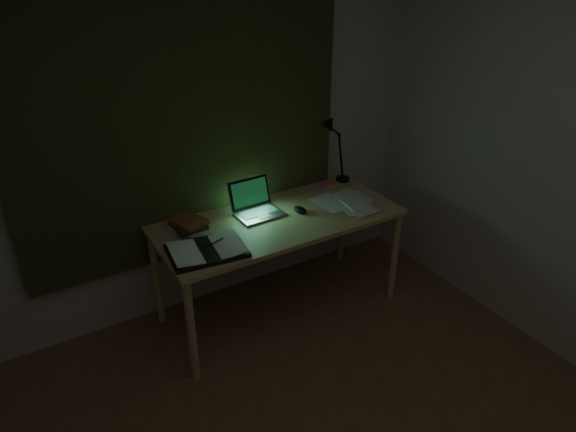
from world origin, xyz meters
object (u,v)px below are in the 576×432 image
at_px(desk, 279,265).
at_px(book_stack, 187,224).
at_px(laptop, 259,200).
at_px(loose_papers, 348,205).
at_px(desk_lamp, 344,146).
at_px(open_textbook, 207,250).

xyz_separation_m(desk, book_stack, (-0.58, 0.16, 0.42)).
distance_m(laptop, loose_papers, 0.63).
bearing_deg(laptop, book_stack, 171.69).
xyz_separation_m(laptop, loose_papers, (0.59, -0.20, -0.10)).
bearing_deg(desk_lamp, open_textbook, -163.83).
bearing_deg(desk, open_textbook, -165.22).
relative_size(desk, book_stack, 7.55).
bearing_deg(desk_lamp, book_stack, -176.77).
bearing_deg(desk, desk_lamp, 21.25).
relative_size(book_stack, desk_lamp, 0.39).
bearing_deg(desk_lamp, desk, -161.05).
distance_m(book_stack, loose_papers, 1.11).
bearing_deg(laptop, open_textbook, -154.36).
bearing_deg(loose_papers, open_textbook, -176.67).
distance_m(open_textbook, desk_lamp, 1.41).
xyz_separation_m(loose_papers, desk_lamp, (0.23, 0.38, 0.27)).
relative_size(laptop, desk_lamp, 0.61).
height_order(desk, open_textbook, open_textbook).
distance_m(open_textbook, book_stack, 0.31).
distance_m(desk, desk_lamp, 1.03).
bearing_deg(desk, book_stack, 164.53).
height_order(laptop, loose_papers, laptop).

